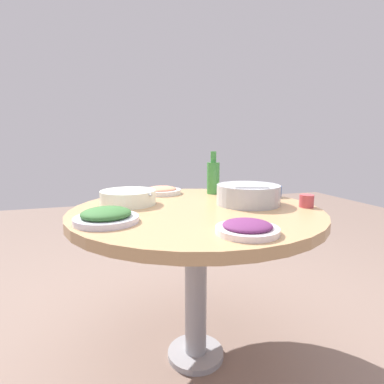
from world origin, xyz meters
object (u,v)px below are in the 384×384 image
at_px(dish_shrimp, 162,190).
at_px(dish_eggplant, 247,228).
at_px(dish_greens, 106,216).
at_px(tea_cup_far, 307,201).
at_px(green_bottle, 213,177).
at_px(soup_bowl, 128,198).
at_px(round_dining_table, 196,227).
at_px(rice_bowl, 248,194).
at_px(tea_cup_near, 274,191).

distance_m(dish_shrimp, dish_eggplant, 0.86).
distance_m(dish_greens, tea_cup_far, 0.90).
bearing_deg(green_bottle, soup_bowl, 18.29).
bearing_deg(green_bottle, tea_cup_far, 120.07).
bearing_deg(dish_shrimp, round_dining_table, 99.83).
bearing_deg(tea_cup_far, dish_shrimp, -44.65).
xyz_separation_m(soup_bowl, dish_shrimp, (-0.22, -0.25, -0.01)).
xyz_separation_m(rice_bowl, soup_bowl, (0.56, -0.17, -0.02)).
bearing_deg(dish_eggplant, rice_bowl, -118.12).
height_order(round_dining_table, dish_eggplant, dish_eggplant).
bearing_deg(soup_bowl, rice_bowl, 162.64).
distance_m(dish_eggplant, dish_greens, 0.53).
relative_size(dish_shrimp, dish_eggplant, 1.05).
bearing_deg(round_dining_table, green_bottle, -122.62).
xyz_separation_m(dish_shrimp, green_bottle, (-0.29, 0.08, 0.08)).
bearing_deg(green_bottle, dish_shrimp, -15.50).
bearing_deg(dish_eggplant, green_bottle, -102.99).
height_order(soup_bowl, dish_eggplant, soup_bowl).
height_order(dish_shrimp, dish_eggplant, same).
bearing_deg(dish_greens, tea_cup_far, -179.84).
xyz_separation_m(rice_bowl, dish_shrimp, (0.34, -0.42, -0.03)).
bearing_deg(tea_cup_near, dish_greens, 17.40).
bearing_deg(rice_bowl, soup_bowl, -17.36).
relative_size(dish_eggplant, tea_cup_near, 2.69).
bearing_deg(dish_eggplant, soup_bowl, -61.04).
distance_m(round_dining_table, green_bottle, 0.45).
bearing_deg(soup_bowl, round_dining_table, 149.40).
bearing_deg(round_dining_table, dish_eggplant, 95.44).
height_order(rice_bowl, tea_cup_far, rice_bowl).
xyz_separation_m(dish_greens, green_bottle, (-0.62, -0.49, 0.08)).
bearing_deg(tea_cup_near, dish_shrimp, -26.02).
height_order(dish_eggplant, tea_cup_near, tea_cup_near).
distance_m(soup_bowl, tea_cup_near, 0.80).
bearing_deg(tea_cup_far, dish_greens, 0.16).
relative_size(round_dining_table, dish_greens, 4.70).
xyz_separation_m(round_dining_table, green_bottle, (-0.22, -0.34, 0.19)).
height_order(round_dining_table, tea_cup_near, tea_cup_near).
bearing_deg(dish_greens, green_bottle, -142.10).
relative_size(soup_bowl, dish_shrimp, 1.18).
distance_m(round_dining_table, dish_greens, 0.45).
bearing_deg(round_dining_table, rice_bowl, 179.47).
relative_size(round_dining_table, green_bottle, 4.64).
distance_m(green_bottle, tea_cup_far, 0.56).
xyz_separation_m(dish_eggplant, tea_cup_near, (-0.46, -0.57, 0.01)).
relative_size(round_dining_table, dish_shrimp, 5.08).
distance_m(rice_bowl, tea_cup_near, 0.28).
distance_m(soup_bowl, dish_greens, 0.34).
relative_size(rice_bowl, tea_cup_far, 4.67).
bearing_deg(dish_eggplant, tea_cup_near, -129.17).
bearing_deg(dish_greens, round_dining_table, -160.36).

